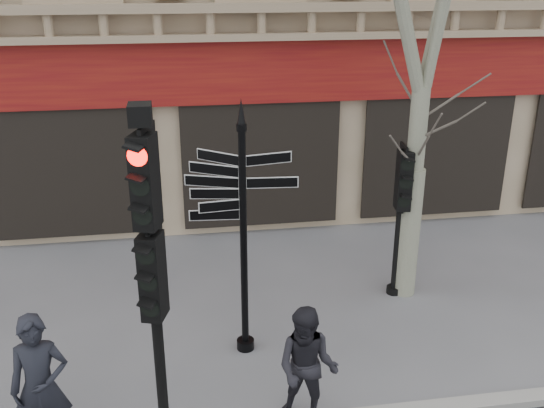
{
  "coord_description": "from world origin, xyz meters",
  "views": [
    {
      "loc": [
        -1.71,
        -7.52,
        5.53
      ],
      "look_at": [
        -0.43,
        0.6,
        2.34
      ],
      "focal_mm": 40.0,
      "sensor_mm": 36.0,
      "label": 1
    }
  ],
  "objects": [
    {
      "name": "fingerpost",
      "position": [
        -0.87,
        0.46,
        2.64
      ],
      "size": [
        2.01,
        2.01,
        3.94
      ],
      "rotation": [
        0.0,
        0.0,
        -0.25
      ],
      "color": "black",
      "rests_on": "ground"
    },
    {
      "name": "traffic_signal_main",
      "position": [
        -2.1,
        -1.16,
        2.67
      ],
      "size": [
        0.54,
        0.45,
        4.23
      ],
      "rotation": [
        0.0,
        0.0,
        -0.29
      ],
      "color": "black",
      "rests_on": "ground"
    },
    {
      "name": "pedestrian_b",
      "position": [
        -0.28,
        -1.3,
        0.84
      ],
      "size": [
        1.01,
        0.92,
        1.67
      ],
      "primitive_type": "imported",
      "rotation": [
        0.0,
        0.0,
        -0.45
      ],
      "color": "black",
      "rests_on": "ground"
    },
    {
      "name": "pedestrian_a",
      "position": [
        -3.49,
        -1.3,
        0.94
      ],
      "size": [
        0.72,
        0.5,
        1.88
      ],
      "primitive_type": "imported",
      "rotation": [
        0.0,
        0.0,
        0.07
      ],
      "color": "black",
      "rests_on": "ground"
    },
    {
      "name": "ground",
      "position": [
        0.0,
        0.0,
        0.0
      ],
      "size": [
        80.0,
        80.0,
        0.0
      ],
      "primitive_type": "plane",
      "color": "#5D5E62",
      "rests_on": "ground"
    },
    {
      "name": "traffic_signal_secondary",
      "position": [
        2.0,
        1.77,
        1.89
      ],
      "size": [
        0.5,
        0.39,
        2.72
      ],
      "rotation": [
        0.0,
        0.0,
        -0.14
      ],
      "color": "black",
      "rests_on": "ground"
    }
  ]
}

